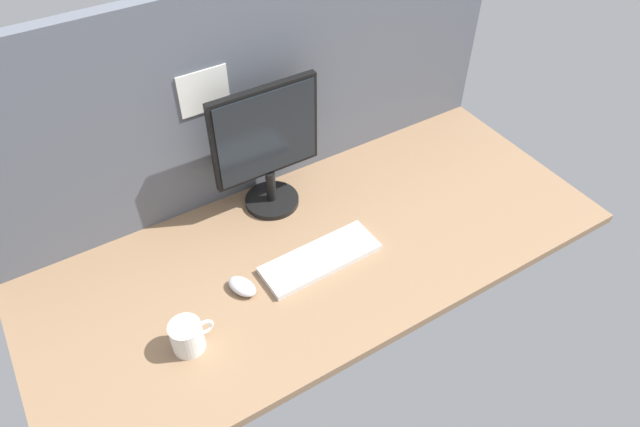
% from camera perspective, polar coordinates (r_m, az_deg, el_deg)
% --- Properties ---
extents(ground_plane, '(1.80, 0.80, 0.03)m').
position_cam_1_polar(ground_plane, '(1.82, -0.25, -3.37)').
color(ground_plane, '#8C6B4C').
extents(cubicle_wall_back, '(1.80, 0.06, 0.71)m').
position_cam_1_polar(cubicle_wall_back, '(1.84, -6.51, 11.95)').
color(cubicle_wall_back, '#565B66').
rests_on(cubicle_wall_back, ground_plane).
extents(monitor, '(0.35, 0.18, 0.44)m').
position_cam_1_polar(monitor, '(1.81, -5.27, 6.75)').
color(monitor, black).
rests_on(monitor, ground_plane).
extents(keyboard, '(0.37, 0.14, 0.02)m').
position_cam_1_polar(keyboard, '(1.76, 0.03, -4.46)').
color(keyboard, silver).
rests_on(keyboard, ground_plane).
extents(mouse, '(0.09, 0.11, 0.03)m').
position_cam_1_polar(mouse, '(1.69, -7.70, -7.15)').
color(mouse, silver).
rests_on(mouse, ground_plane).
extents(mug_ceramic_white, '(0.12, 0.09, 0.09)m').
position_cam_1_polar(mug_ceramic_white, '(1.58, -12.95, -11.73)').
color(mug_ceramic_white, white).
rests_on(mug_ceramic_white, ground_plane).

